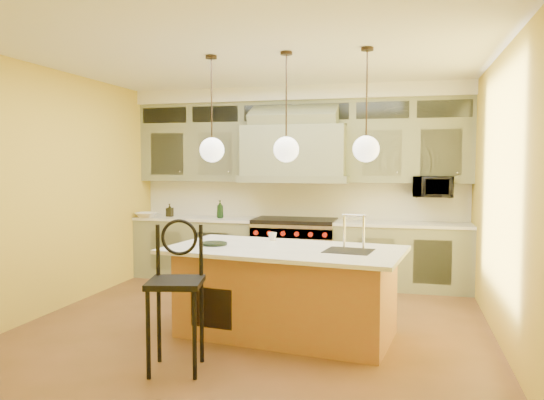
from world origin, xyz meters
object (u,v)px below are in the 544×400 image
(counter_stool, at_px, (176,284))
(microwave, at_px, (432,187))
(range, at_px, (295,250))
(kitchen_island, at_px, (286,290))

(counter_stool, bearing_deg, microwave, 44.90)
(range, relative_size, kitchen_island, 0.48)
(counter_stool, distance_m, microwave, 4.32)
(range, bearing_deg, kitchen_island, -80.41)
(range, height_order, microwave, microwave)
(kitchen_island, bearing_deg, counter_stool, -115.58)
(kitchen_island, xyz_separation_m, counter_stool, (-0.72, -1.11, 0.27))
(range, bearing_deg, counter_stool, -95.18)
(range, distance_m, counter_stool, 3.53)
(kitchen_island, relative_size, microwave, 4.63)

